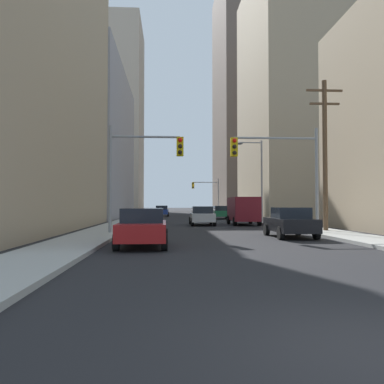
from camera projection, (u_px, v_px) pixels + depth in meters
sidewalk_left at (140, 216)px, 53.84m from camera, size 2.54×160.00×0.15m
sidewalk_right at (234, 216)px, 54.60m from camera, size 2.54×160.00×0.15m
cargo_van_maroon at (243, 209)px, 32.43m from camera, size 2.16×5.27×2.26m
sedan_red at (143, 227)px, 15.48m from camera, size 1.95×4.22×1.52m
sedan_black at (290, 222)px, 19.98m from camera, size 1.95×4.24×1.52m
sedan_silver at (202, 216)px, 31.75m from camera, size 1.95×4.22×1.52m
sedan_green at (221, 212)px, 45.77m from camera, size 1.95×4.21×1.52m
sedan_blue at (162, 211)px, 55.91m from camera, size 1.95×4.26×1.52m
traffic_signal_near_left at (143, 161)px, 21.66m from camera, size 4.09×0.44×6.00m
traffic_signal_near_right at (279, 161)px, 22.11m from camera, size 4.99×0.44×6.00m
traffic_signal_far_right at (207, 190)px, 66.13m from camera, size 4.56×0.44×6.00m
utility_pole_right at (325, 152)px, 23.42m from camera, size 2.20×0.28×9.08m
street_lamp_right at (258, 173)px, 35.80m from camera, size 2.38×0.32×7.50m
building_left_mid_office at (58, 144)px, 51.25m from camera, size 17.22×26.82×19.14m
building_left_far_tower at (100, 118)px, 95.26m from camera, size 20.04×18.54×45.31m
building_right_mid_block at (302, 96)px, 57.29m from camera, size 15.21×21.16×34.88m
building_right_far_highrise at (266, 97)px, 93.91m from camera, size 23.07×25.82×54.81m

